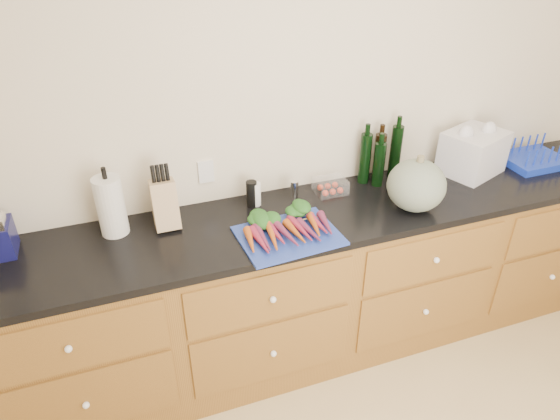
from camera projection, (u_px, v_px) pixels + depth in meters
name	position (u px, v px, depth m)	size (l,w,h in m)	color
wall_back	(312.00, 122.00, 2.68)	(4.10, 0.05, 2.60)	beige
cabinets	(329.00, 282.00, 2.85)	(3.60, 0.64, 0.90)	brown
countertop	(334.00, 212.00, 2.61)	(3.64, 0.62, 0.04)	black
cutting_board	(289.00, 236.00, 2.38)	(0.47, 0.35, 0.01)	#203796
carrots	(286.00, 226.00, 2.40)	(0.42, 0.31, 0.06)	#BF5216
squash	(416.00, 185.00, 2.54)	(0.30, 0.30, 0.27)	#596756
paper_towel	(111.00, 206.00, 2.34)	(0.13, 0.13, 0.29)	silver
knife_block	(165.00, 204.00, 2.41)	(0.12, 0.12, 0.24)	tan
grinder_salt	(256.00, 194.00, 2.61)	(0.06, 0.06, 0.13)	white
grinder_pepper	(252.00, 194.00, 2.60)	(0.06, 0.06, 0.14)	black
canister_chrome	(294.00, 190.00, 2.68)	(0.04, 0.04, 0.10)	silver
tomato_box	(330.00, 186.00, 2.74)	(0.17, 0.13, 0.08)	white
bottles	(380.00, 158.00, 2.81)	(0.26, 0.13, 0.31)	black
grocery_bag	(473.00, 152.00, 2.91)	(0.34, 0.27, 0.25)	white
dish_rack	(533.00, 158.00, 3.05)	(0.36, 0.29, 0.14)	#142FB0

